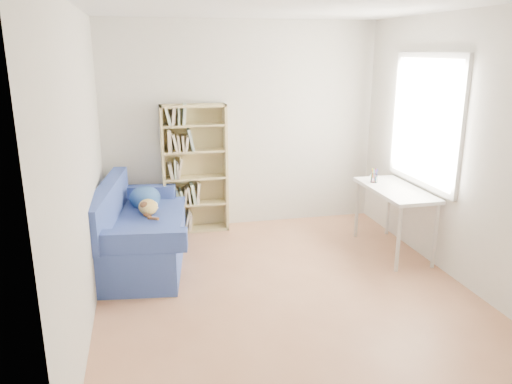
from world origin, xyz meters
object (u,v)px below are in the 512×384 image
bookshelf (195,174)px  pen_cup (374,177)px  desk (395,195)px  sofa (139,232)px

bookshelf → pen_cup: bookshelf is taller
pen_cup → desk: bearing=-67.0°
bookshelf → pen_cup: 2.18m
desk → pen_cup: pen_cup is taller
desk → sofa: bearing=172.6°
sofa → desk: 2.86m
desk → pen_cup: (-0.12, 0.29, 0.14)m
pen_cup → bookshelf: bearing=155.3°
pen_cup → sofa: bearing=178.4°
desk → pen_cup: size_ratio=6.83×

